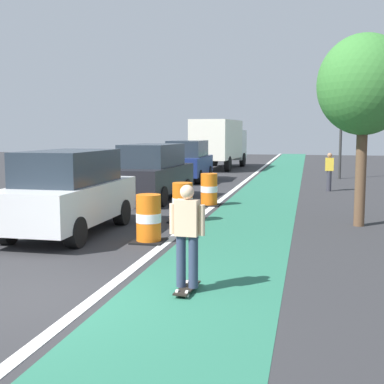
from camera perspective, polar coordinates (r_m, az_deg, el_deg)
The scene contains 14 objects.
ground_plane at distance 8.26m, azimuth -17.31°, elevation -11.28°, with size 100.00×100.00×0.00m, color #2D2D30.
bike_lane_strip at distance 19.01m, azimuth 7.75°, elevation -0.94°, with size 2.50×80.00×0.01m, color #286B51.
lane_divider_stripe at distance 19.20m, azimuth 3.29°, elevation -0.81°, with size 0.20×80.00×0.01m, color silver.
skateboarder_on_lane at distance 8.07m, azimuth -0.54°, elevation -4.71°, with size 0.57×0.81×1.69m.
parked_suv_nearest at distance 13.02m, azimuth -13.33°, elevation 0.02°, with size 1.92×4.60×2.04m.
parked_suv_second at distance 18.93m, azimuth -4.37°, elevation 2.21°, with size 2.08×4.68×2.04m.
parked_suv_third at distance 26.22m, azimuth -0.47°, elevation 3.47°, with size 2.01×4.65×2.04m.
traffic_barrel_front at distance 11.79m, azimuth -4.78°, elevation -2.97°, with size 0.73×0.73×1.09m.
traffic_barrel_mid at distance 14.42m, azimuth -1.05°, elevation -1.18°, with size 0.73×0.73×1.09m.
traffic_barrel_back at distance 17.56m, azimuth 1.88°, elevation 0.23°, with size 0.73×0.73×1.09m.
delivery_truck_down_block at distance 34.81m, azimuth 3.07°, elevation 5.58°, with size 2.73×7.72×3.23m.
traffic_light_corner at distance 28.52m, azimuth 16.08°, elevation 8.42°, with size 0.41×0.32×5.10m.
pedestrian_crossing at distance 22.50m, azimuth 14.81°, elevation 2.28°, with size 0.34×0.20×1.61m.
street_tree_sidewalk at distance 14.38m, azimuth 18.33°, elevation 10.99°, with size 2.40×2.40×5.00m.
Camera 1 is at (3.99, -6.78, 2.50)m, focal length 48.67 mm.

